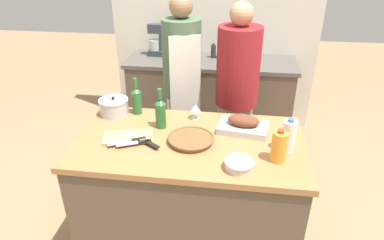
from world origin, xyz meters
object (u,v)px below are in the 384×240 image
(condiment_bottle_short, at_px, (221,49))
(person_cook_aproned, at_px, (182,81))
(milk_jug, at_px, (289,136))
(condiment_bottle_extra, at_px, (234,55))
(wicker_basket, at_px, (191,139))
(roasting_pan, at_px, (243,125))
(wine_bottle_dark, at_px, (137,100))
(knife_bread, at_px, (135,143))
(condiment_bottle_tall, at_px, (213,51))
(cutting_board, at_px, (128,137))
(knife_chef, at_px, (143,140))
(stand_mixer, at_px, (157,42))
(juice_jug, at_px, (279,147))
(wine_bottle_green, at_px, (161,112))
(person_cook_guest, at_px, (237,91))
(wine_glass_left, at_px, (195,109))
(knife_paring, at_px, (128,141))
(stock_pot, at_px, (114,107))

(condiment_bottle_short, height_order, person_cook_aproned, person_cook_aproned)
(milk_jug, xyz_separation_m, condiment_bottle_extra, (-0.37, 1.60, -0.01))
(wicker_basket, bearing_deg, roasting_pan, 30.43)
(milk_jug, bearing_deg, wine_bottle_dark, 160.87)
(knife_bread, relative_size, condiment_bottle_tall, 1.38)
(milk_jug, height_order, condiment_bottle_short, condiment_bottle_short)
(cutting_board, relative_size, wine_bottle_dark, 1.26)
(knife_chef, height_order, condiment_bottle_tall, condiment_bottle_tall)
(milk_jug, height_order, stand_mixer, stand_mixer)
(condiment_bottle_short, bearing_deg, juice_jug, -76.66)
(milk_jug, distance_m, wine_bottle_green, 0.85)
(cutting_board, distance_m, milk_jug, 1.01)
(condiment_bottle_short, xyz_separation_m, condiment_bottle_extra, (0.14, -0.15, -0.01))
(condiment_bottle_short, height_order, person_cook_guest, person_cook_guest)
(wine_glass_left, relative_size, knife_chef, 0.41)
(roasting_pan, bearing_deg, condiment_bottle_short, 98.94)
(juice_jug, bearing_deg, stand_mixer, 121.41)
(knife_bread, distance_m, stand_mixer, 1.86)
(wicker_basket, height_order, knife_paring, wicker_basket)
(milk_jug, height_order, person_cook_guest, person_cook_guest)
(knife_paring, bearing_deg, condiment_bottle_short, 75.24)
(wine_bottle_green, distance_m, knife_paring, 0.31)
(roasting_pan, relative_size, stand_mixer, 1.05)
(wine_bottle_green, xyz_separation_m, wine_glass_left, (0.21, 0.16, -0.04))
(cutting_board, xyz_separation_m, person_cook_aproned, (0.20, 0.94, 0.03))
(wicker_basket, xyz_separation_m, juice_jug, (0.53, -0.14, 0.07))
(wine_bottle_green, bearing_deg, knife_chef, -107.22)
(cutting_board, xyz_separation_m, wine_bottle_green, (0.18, 0.18, 0.10))
(roasting_pan, bearing_deg, person_cook_aproned, 126.15)
(milk_jug, relative_size, condiment_bottle_tall, 1.39)
(milk_jug, bearing_deg, person_cook_guest, 110.73)
(knife_paring, height_order, person_cook_aproned, person_cook_aproned)
(condiment_bottle_tall, distance_m, condiment_bottle_extra, 0.27)
(person_cook_guest, bearing_deg, wicker_basket, -101.77)
(condiment_bottle_tall, relative_size, condiment_bottle_short, 0.73)
(milk_jug, height_order, wine_glass_left, milk_jug)
(wicker_basket, relative_size, knife_paring, 1.30)
(knife_chef, height_order, condiment_bottle_extra, condiment_bottle_extra)
(milk_jug, height_order, wine_bottle_dark, wine_bottle_dark)
(roasting_pan, distance_m, knife_bread, 0.73)
(stock_pot, height_order, wine_glass_left, stock_pot)
(stock_pot, height_order, condiment_bottle_extra, condiment_bottle_extra)
(condiment_bottle_tall, distance_m, condiment_bottle_short, 0.09)
(person_cook_aproned, bearing_deg, wicker_basket, -96.51)
(wine_bottle_green, relative_size, condiment_bottle_short, 1.35)
(juice_jug, relative_size, condiment_bottle_tall, 1.32)
(person_cook_aproned, bearing_deg, condiment_bottle_extra, 37.47)
(milk_jug, relative_size, knife_paring, 0.94)
(roasting_pan, relative_size, knife_bread, 1.67)
(wine_bottle_dark, distance_m, knife_paring, 0.44)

